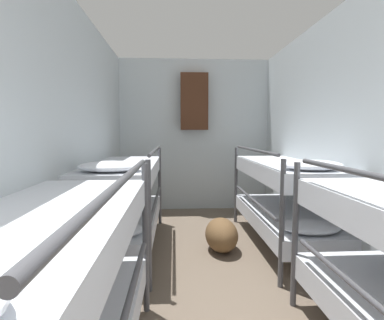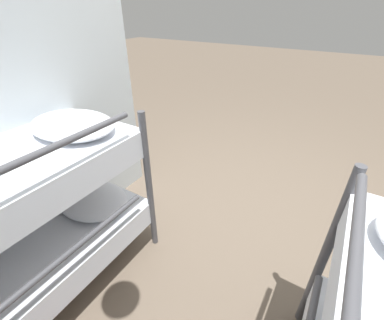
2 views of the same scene
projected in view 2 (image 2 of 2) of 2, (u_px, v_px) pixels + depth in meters
The scene contains 1 object.
ground_plane at pixel (247, 222), 2.18m from camera, with size 20.00×20.00×0.00m, color #6B5B4C.
Camera 2 is at (-0.42, 1.60, 1.60)m, focal length 24.00 mm.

